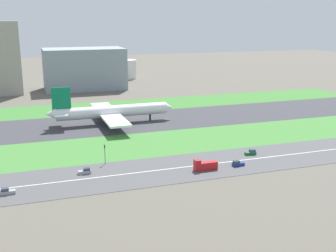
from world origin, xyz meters
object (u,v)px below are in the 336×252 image
Objects in this scene: car_0 at (251,152)px; fuel_tank_west at (127,69)px; car_5 at (85,171)px; truck_0 at (205,166)px; airliner at (110,112)px; hangar_building at (84,69)px; car_1 at (238,164)px; traffic_light at (105,153)px; car_2 at (7,192)px.

fuel_tank_west is at bearing 88.61° from car_0.
car_5 is 0.27× the size of fuel_tank_west.
car_5 is at bearing -13.88° from truck_0.
truck_0 is 0.51× the size of fuel_tank_west.
hangar_building is (4.13, 114.00, 8.92)m from airliner.
fuel_tank_west is (16.65, 237.00, 7.30)m from car_1.
fuel_tank_west reaches higher than traffic_light.
airliner is at bearing 71.84° from car_5.
fuel_tank_west is (29.60, 237.00, 6.55)m from truck_0.
car_1 is (78.40, 0.00, 0.00)m from car_2.
car_2 is at bearing -158.18° from car_5.
truck_0 is 1.17× the size of traffic_light.
hangar_building reaches higher than car_5.
airliner reaches higher than traffic_light.
car_5 and car_1 have the same top height.
truck_0 reaches higher than car_5.
truck_0 is 36.80m from traffic_light.
airliner is 114.42m from hangar_building.
hangar_building is (-14.03, 192.00, 13.48)m from truck_0.
airliner is 14.77× the size of car_2.
hangar_building reaches higher than truck_0.
car_5 is 0.08× the size of hangar_building.
airliner reaches higher than car_0.
truck_0 is 0.14× the size of hangar_building.
car_2 is 199.27m from hangar_building.
truck_0 is at bearing -76.89° from airliner.
airliner reaches higher than truck_0.
car_1 is at bearing -94.02° from fuel_tank_west.
car_1 is at bearing -21.82° from traffic_light.
truck_0 is (-24.09, -10.00, 0.75)m from car_0.
airliner reaches higher than car_5.
fuel_tank_west reaches higher than car_1.
car_5 is 0.61× the size of traffic_light.
car_1 is (12.95, 0.00, -0.75)m from truck_0.
truck_0 is 192.98m from hangar_building.
car_2 is at bearing 0.00° from car_1.
car_2 is (-89.54, -10.00, 0.00)m from car_0.
car_5 is 1.00× the size of car_2.
traffic_light is (-56.09, 7.99, 3.37)m from car_0.
hangar_building is 3.57× the size of fuel_tank_west.
airliner is 9.03× the size of traffic_light.
traffic_light is (-32.00, 17.99, 2.62)m from truck_0.
hangar_building is (17.96, 174.01, 10.86)m from traffic_light.
airliner reaches higher than car_2.
hangar_building reaches higher than car_1.
truck_0 is at bearing 0.00° from car_1.
traffic_light is at bearing -29.35° from truck_0.
airliner is at bearing 77.02° from traffic_light.
car_5 is 41.69m from truck_0.
car_5 is 1.00× the size of car_0.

